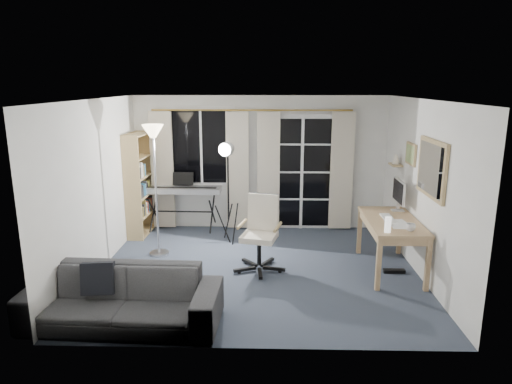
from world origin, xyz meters
TOP-DOWN VIEW (x-y plane):
  - floor at (0.00, 0.00)m, footprint 4.50×4.00m
  - window at (-1.05, 1.97)m, footprint 1.20×0.08m
  - french_door at (0.75, 1.97)m, footprint 1.32×0.09m
  - curtains at (-0.14, 1.88)m, footprint 3.60×0.07m
  - bookshelf at (-2.12, 1.56)m, footprint 0.31×0.84m
  - torchiere_lamp at (-1.56, 0.57)m, footprint 0.40×0.40m
  - keyboard_piano at (-1.37, 1.70)m, footprint 1.38×0.69m
  - studio_light at (-0.53, 1.13)m, footprint 0.38×0.39m
  - office_chair at (0.05, 0.10)m, footprint 0.74×0.74m
  - desk at (1.88, 0.04)m, footprint 0.72×1.41m
  - monitor at (2.08, 0.49)m, footprint 0.18×0.54m
  - desk_clutter at (1.81, -0.19)m, footprint 0.45×0.85m
  - mug at (1.98, -0.46)m, footprint 0.12×0.10m
  - wall_mirror at (2.22, -0.35)m, footprint 0.04×0.94m
  - framed_print at (2.23, 0.55)m, footprint 0.03×0.42m
  - wall_shelf at (2.16, 1.05)m, footprint 0.16×0.30m
  - sofa at (-1.45, -1.55)m, footprint 2.15×0.71m

SIDE VIEW (x-z plane):
  - floor at x=0.00m, z-range -0.02..0.00m
  - sofa at x=-1.45m, z-range 0.00..0.83m
  - desk_clutter at x=1.81m, z-range 0.11..1.07m
  - office_chair at x=0.05m, z-range 0.09..1.16m
  - desk at x=1.88m, z-range 0.28..1.04m
  - keyboard_piano at x=-1.37m, z-range 0.26..1.25m
  - mug at x=1.98m, z-range 0.75..0.88m
  - bookshelf at x=-2.12m, z-range -0.05..1.74m
  - french_door at x=0.75m, z-range -0.03..2.08m
  - monitor at x=2.08m, z-range 0.80..1.27m
  - curtains at x=-0.14m, z-range 0.03..2.16m
  - studio_light at x=-0.53m, z-range 0.52..2.25m
  - wall_shelf at x=2.16m, z-range 1.32..1.50m
  - window at x=-1.05m, z-range 0.80..2.20m
  - wall_mirror at x=2.22m, z-range 1.18..1.92m
  - framed_print at x=2.23m, z-range 1.44..1.76m
  - torchiere_lamp at x=-1.56m, z-range 0.61..2.63m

